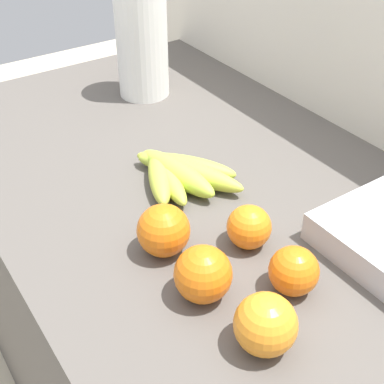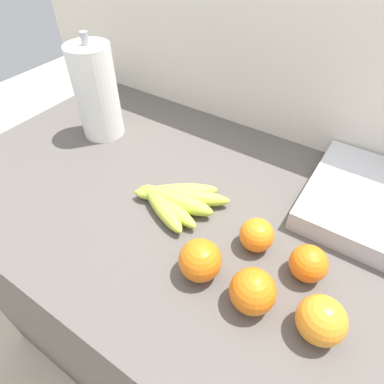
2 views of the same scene
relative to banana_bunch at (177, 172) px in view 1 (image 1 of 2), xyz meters
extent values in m
ellipsoid|color=#B4C03F|center=(-0.01, -0.03, 0.00)|extent=(0.16, 0.11, 0.04)
ellipsoid|color=#B9C93F|center=(0.00, -0.02, 0.00)|extent=(0.18, 0.07, 0.03)
ellipsoid|color=#B0D13F|center=(0.00, 0.00, 0.00)|extent=(0.19, 0.07, 0.04)
ellipsoid|color=#BAC93F|center=(0.01, 0.02, 0.00)|extent=(0.21, 0.13, 0.04)
ellipsoid|color=#ACC13F|center=(-0.01, 0.02, 0.00)|extent=(0.17, 0.15, 0.04)
sphere|color=orange|center=(0.31, -0.01, 0.01)|extent=(0.07, 0.07, 0.07)
sphere|color=orange|center=(0.25, -0.12, 0.02)|extent=(0.08, 0.08, 0.08)
sphere|color=orange|center=(0.14, -0.11, 0.02)|extent=(0.08, 0.08, 0.08)
sphere|color=orange|center=(0.20, 0.00, 0.01)|extent=(0.07, 0.07, 0.07)
sphere|color=orange|center=(0.36, -0.10, 0.02)|extent=(0.08, 0.08, 0.08)
cylinder|color=white|center=(-0.34, 0.13, 0.10)|extent=(0.11, 0.11, 0.25)
cylinder|color=gray|center=(-0.34, 0.13, 0.12)|extent=(0.02, 0.02, 0.28)
camera|label=1|loc=(0.66, -0.41, 0.52)|focal=49.68mm
camera|label=2|loc=(0.31, -0.40, 0.52)|focal=30.46mm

